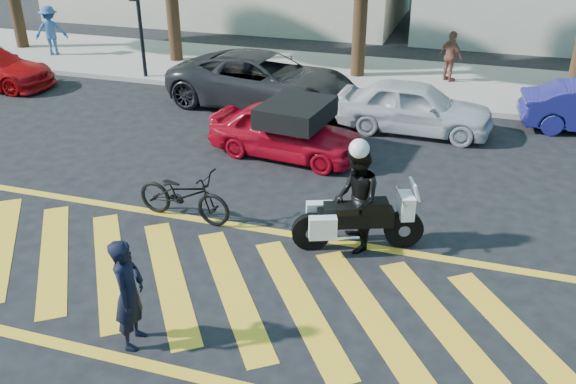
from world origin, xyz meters
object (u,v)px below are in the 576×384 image
(officer_bike, at_px, (129,294))
(parked_mid_left, at_px, (264,81))
(red_convertible, at_px, (286,131))
(officer_moto, at_px, (356,200))
(police_motorcycle, at_px, (356,220))
(parked_mid_right, at_px, (415,107))
(bicycle, at_px, (184,195))

(officer_bike, distance_m, parked_mid_left, 10.22)
(red_convertible, xyz_separation_m, parked_mid_left, (-1.67, 3.23, 0.14))
(officer_moto, bearing_deg, police_motorcycle, 32.97)
(officer_bike, xyz_separation_m, parked_mid_right, (2.65, 9.33, -0.15))
(officer_moto, xyz_separation_m, parked_mid_left, (-4.03, 6.72, -0.18))
(officer_bike, distance_m, red_convertible, 6.86)
(officer_bike, height_order, red_convertible, officer_bike)
(police_motorcycle, xyz_separation_m, parked_mid_right, (0.26, 5.99, 0.11))
(officer_moto, height_order, parked_mid_right, officer_moto)
(red_convertible, bearing_deg, parked_mid_left, 34.77)
(police_motorcycle, xyz_separation_m, officer_moto, (-0.02, 0.01, 0.39))
(bicycle, height_order, police_motorcycle, bicycle)
(bicycle, bearing_deg, officer_moto, -85.12)
(bicycle, relative_size, officer_moto, 1.03)
(bicycle, distance_m, parked_mid_left, 6.73)
(police_motorcycle, distance_m, parked_mid_left, 7.86)
(bicycle, distance_m, red_convertible, 3.57)
(officer_bike, relative_size, officer_moto, 0.87)
(bicycle, bearing_deg, parked_mid_right, -25.22)
(red_convertible, relative_size, parked_mid_right, 0.93)
(officer_bike, distance_m, parked_mid_right, 9.70)
(parked_mid_left, bearing_deg, red_convertible, -146.32)
(officer_bike, bearing_deg, parked_mid_right, -25.95)
(officer_moto, distance_m, parked_mid_left, 7.84)
(police_motorcycle, height_order, red_convertible, red_convertible)
(police_motorcycle, height_order, officer_moto, officer_moto)
(officer_bike, distance_m, bicycle, 3.53)
(bicycle, height_order, officer_moto, officer_moto)
(officer_moto, height_order, red_convertible, officer_moto)
(officer_moto, height_order, parked_mid_left, officer_moto)
(officer_bike, xyz_separation_m, parked_mid_left, (-1.66, 10.08, -0.06))
(bicycle, relative_size, parked_mid_left, 0.36)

